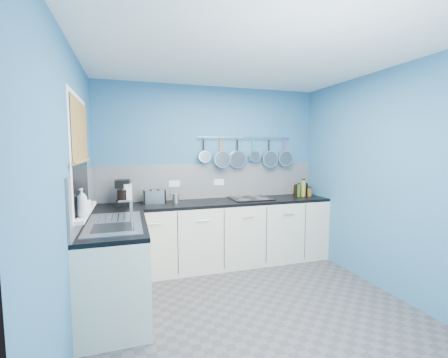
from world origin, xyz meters
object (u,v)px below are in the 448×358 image
toaster (155,197)px  canister (176,198)px  paper_towel (127,195)px  hob (250,198)px  coffee_maker (123,193)px  soap_bottle_a (82,203)px  soap_bottle_b (85,204)px

toaster → canister: toaster is taller
paper_towel → hob: bearing=1.2°
coffee_maker → canister: size_ratio=2.69×
paper_towel → canister: 0.62m
soap_bottle_a → canister: soap_bottle_a is taller
soap_bottle_a → coffee_maker: size_ratio=0.73×
soap_bottle_b → paper_towel: (0.35, 1.09, -0.10)m
soap_bottle_a → paper_towel: bearing=74.2°
toaster → hob: size_ratio=0.48×
canister → hob: bearing=0.0°
canister → hob: canister is taller
coffee_maker → soap_bottle_a: bearing=-97.9°
soap_bottle_b → paper_towel: soap_bottle_b is taller
soap_bottle_b → toaster: bearing=59.4°
soap_bottle_b → canister: soap_bottle_b is taller
soap_bottle_b → soap_bottle_a: bearing=-90.0°
soap_bottle_a → hob: (2.03, 1.27, -0.26)m
soap_bottle_a → toaster: (0.69, 1.32, -0.18)m
toaster → hob: (1.34, -0.05, -0.08)m
soap_bottle_a → canister: bearing=52.8°
soap_bottle_a → coffee_maker: 1.29m
paper_towel → hob: paper_towel is taller
paper_towel → soap_bottle_a: bearing=-105.8°
coffee_maker → canister: coffee_maker is taller
toaster → canister: size_ratio=2.19×
coffee_maker → toaster: (0.39, 0.07, -0.08)m
soap_bottle_a → paper_towel: soap_bottle_a is taller
soap_bottle_b → toaster: (0.69, 1.17, -0.15)m
toaster → canister: (0.27, -0.05, -0.02)m
toaster → hob: bearing=8.9°
soap_bottle_b → hob: (2.03, 1.12, -0.23)m
coffee_maker → soap_bottle_b: bearing=-99.6°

